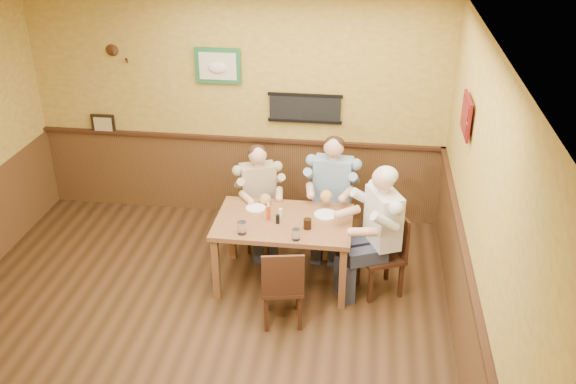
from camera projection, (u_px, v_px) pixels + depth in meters
The scene contains 17 objects.
room at pixel (196, 167), 5.48m from camera, with size 5.02×5.03×2.81m.
dining_table at pixel (284, 228), 6.61m from camera, with size 1.40×0.90×0.75m.
chair_back_left at pixel (259, 215), 7.39m from camera, with size 0.37×0.37×0.80m, color #3E2213, non-canonical shape.
chair_back_right at pixel (332, 214), 7.34m from camera, with size 0.40×0.40×0.87m, color #3E2213, non-canonical shape.
chair_right_end at pixel (381, 254), 6.55m from camera, with size 0.41×0.41×0.90m, color #3E2213, non-canonical shape.
chair_near_side at pixel (282, 284), 6.12m from camera, with size 0.39×0.39×0.85m, color #3E2213, non-canonical shape.
diner_tan_shirt at pixel (258, 202), 7.31m from camera, with size 0.52×0.52×1.14m, color tan, non-canonical shape.
diner_blue_polo at pixel (332, 199), 7.26m from camera, with size 0.57×0.57×1.24m, color #7998B6, non-canonical shape.
diner_white_elder at pixel (382, 238), 6.46m from camera, with size 0.59×0.59×1.28m, color silver, non-canonical shape.
water_glass_left at pixel (242, 228), 6.30m from camera, with size 0.09×0.09×0.13m, color white.
water_glass_mid at pixel (296, 234), 6.20m from camera, with size 0.08×0.08×0.12m, color white.
cola_tumbler at pixel (307, 224), 6.39m from camera, with size 0.08×0.08×0.11m, color black.
hot_sauce_bottle at pixel (268, 212), 6.54m from camera, with size 0.04×0.04×0.17m, color #B93A13.
salt_shaker at pixel (281, 213), 6.59m from camera, with size 0.04×0.04×0.10m, color silver.
pepper_shaker at pixel (278, 219), 6.49m from camera, with size 0.04×0.04×0.10m, color black.
plate_far_left at pixel (256, 208), 6.79m from camera, with size 0.21×0.21×0.01m, color white.
plate_far_right at pixel (326, 215), 6.65m from camera, with size 0.24×0.24×0.02m, color white.
Camera 1 is at (1.58, -4.66, 3.98)m, focal length 40.00 mm.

